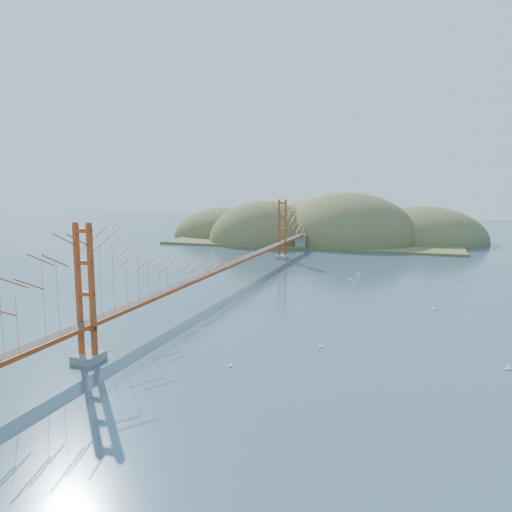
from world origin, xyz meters
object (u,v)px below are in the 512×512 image
(bridge, at_px, (224,240))
(sailboat_0, at_px, (320,346))
(sailboat_2, at_px, (471,320))
(sailboat_1, at_px, (434,308))

(bridge, bearing_deg, sailboat_0, -49.08)
(bridge, bearing_deg, sailboat_2, -11.71)
(bridge, relative_size, sailboat_2, 168.23)
(sailboat_1, height_order, sailboat_2, sailboat_1)
(sailboat_1, bearing_deg, sailboat_0, -119.53)
(bridge, distance_m, sailboat_2, 32.84)
(sailboat_2, bearing_deg, bridge, 168.29)
(sailboat_0, bearing_deg, sailboat_2, 45.09)
(sailboat_2, distance_m, sailboat_0, 19.55)
(sailboat_0, bearing_deg, sailboat_1, 60.47)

